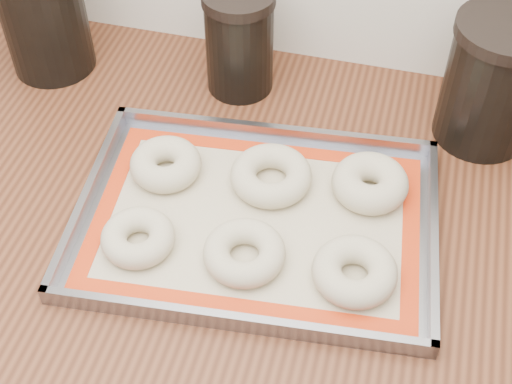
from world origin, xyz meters
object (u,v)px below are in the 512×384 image
(bagel_front_left, at_px, (138,238))
(bagel_back_right, at_px, (370,183))
(bagel_front_mid, at_px, (244,253))
(bagel_front_right, at_px, (355,271))
(canister_mid, at_px, (239,41))
(canister_left, at_px, (41,6))
(canister_right, at_px, (493,82))
(baking_tray, at_px, (256,220))
(bagel_back_left, at_px, (166,164))
(bagel_back_mid, at_px, (271,176))

(bagel_front_left, relative_size, bagel_back_right, 0.91)
(bagel_front_mid, height_order, bagel_front_right, bagel_front_right)
(canister_mid, bearing_deg, bagel_front_mid, -73.52)
(canister_left, height_order, canister_right, canister_left)
(baking_tray, xyz_separation_m, bagel_front_mid, (0.00, -0.07, 0.01))
(bagel_front_left, xyz_separation_m, bagel_front_right, (0.27, 0.02, 0.00))
(bagel_back_left, height_order, bagel_back_mid, bagel_back_left)
(bagel_front_left, height_order, bagel_back_right, bagel_back_right)
(bagel_back_right, bearing_deg, bagel_back_left, -172.93)
(bagel_front_right, bearing_deg, bagel_back_right, 91.53)
(canister_left, relative_size, canister_right, 1.15)
(canister_mid, distance_m, canister_right, 0.37)
(bagel_back_mid, relative_size, canister_mid, 0.67)
(bagel_front_right, xyz_separation_m, canister_mid, (-0.23, 0.33, 0.06))
(bagel_front_right, xyz_separation_m, bagel_back_right, (-0.00, 0.15, 0.00))
(bagel_front_mid, height_order, bagel_back_mid, bagel_back_mid)
(bagel_front_left, bearing_deg, canister_right, 39.12)
(bagel_back_mid, relative_size, canister_right, 0.59)
(bagel_back_right, relative_size, canister_right, 0.54)
(bagel_back_left, xyz_separation_m, canister_mid, (0.04, 0.22, 0.06))
(baking_tray, bearing_deg, bagel_back_right, 32.51)
(canister_left, bearing_deg, canister_mid, 4.82)
(bagel_back_mid, bearing_deg, bagel_back_right, 7.67)
(canister_left, xyz_separation_m, canister_right, (0.67, 0.01, -0.01))
(bagel_front_mid, height_order, canister_left, canister_left)
(baking_tray, bearing_deg, bagel_back_left, 160.00)
(canister_right, bearing_deg, bagel_front_right, -113.13)
(bagel_front_mid, height_order, bagel_back_right, bagel_back_right)
(bagel_back_mid, bearing_deg, bagel_front_left, -132.94)
(bagel_front_right, height_order, canister_mid, canister_mid)
(bagel_back_right, bearing_deg, bagel_front_left, -148.53)
(bagel_front_right, height_order, canister_left, canister_left)
(canister_mid, bearing_deg, canister_right, -2.78)
(bagel_back_left, xyz_separation_m, bagel_back_right, (0.27, 0.03, 0.00))
(bagel_front_left, distance_m, canister_right, 0.52)
(bagel_back_left, relative_size, bagel_back_right, 0.96)
(canister_left, xyz_separation_m, canister_mid, (0.30, 0.03, -0.03))
(bagel_front_mid, distance_m, canister_left, 0.51)
(bagel_front_mid, relative_size, bagel_back_mid, 0.92)
(bagel_front_mid, bearing_deg, canister_mid, 106.48)
(bagel_front_left, relative_size, canister_right, 0.49)
(baking_tray, height_order, canister_right, canister_right)
(baking_tray, height_order, bagel_back_left, bagel_back_left)
(bagel_front_right, bearing_deg, canister_right, 66.87)
(bagel_front_mid, bearing_deg, bagel_front_right, 2.29)
(bagel_back_right, xyz_separation_m, canister_left, (-0.53, 0.16, 0.08))
(baking_tray, bearing_deg, bagel_front_mid, -87.58)
(baking_tray, relative_size, bagel_front_right, 4.76)
(baking_tray, relative_size, canister_mid, 2.98)
(bagel_front_right, relative_size, canister_mid, 0.63)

